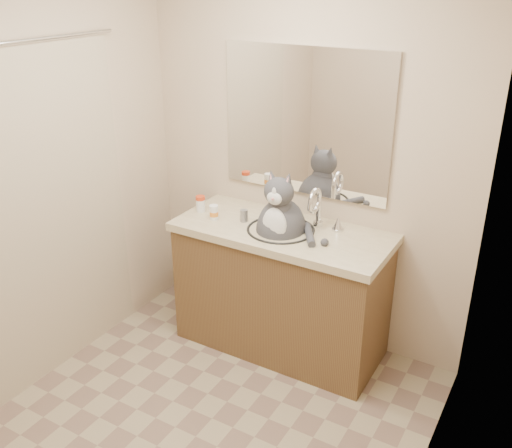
{
  "coord_description": "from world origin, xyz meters",
  "views": [
    {
      "loc": [
        1.45,
        -1.85,
        2.3
      ],
      "look_at": [
        -0.0,
        0.65,
        1.0
      ],
      "focal_mm": 40.0,
      "sensor_mm": 36.0,
      "label": 1
    }
  ],
  "objects_px": {
    "pill_bottle_orange": "(214,213)",
    "grey_canister": "(244,216)",
    "cat": "(281,226)",
    "pill_bottle_redcap": "(201,204)"
  },
  "relations": [
    {
      "from": "pill_bottle_orange",
      "to": "grey_canister",
      "type": "height_order",
      "value": "pill_bottle_orange"
    },
    {
      "from": "cat",
      "to": "pill_bottle_orange",
      "type": "distance_m",
      "value": 0.45
    },
    {
      "from": "pill_bottle_orange",
      "to": "cat",
      "type": "bearing_deg",
      "value": 8.07
    },
    {
      "from": "cat",
      "to": "pill_bottle_redcap",
      "type": "distance_m",
      "value": 0.59
    },
    {
      "from": "pill_bottle_redcap",
      "to": "grey_canister",
      "type": "xyz_separation_m",
      "value": [
        0.33,
        0.0,
        -0.01
      ]
    },
    {
      "from": "pill_bottle_redcap",
      "to": "pill_bottle_orange",
      "type": "xyz_separation_m",
      "value": [
        0.15,
        -0.07,
        -0.01
      ]
    },
    {
      "from": "grey_canister",
      "to": "pill_bottle_orange",
      "type": "bearing_deg",
      "value": -159.41
    },
    {
      "from": "cat",
      "to": "pill_bottle_orange",
      "type": "relative_size",
      "value": 6.29
    },
    {
      "from": "cat",
      "to": "grey_canister",
      "type": "relative_size",
      "value": 7.7
    },
    {
      "from": "pill_bottle_redcap",
      "to": "pill_bottle_orange",
      "type": "distance_m",
      "value": 0.16
    }
  ]
}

